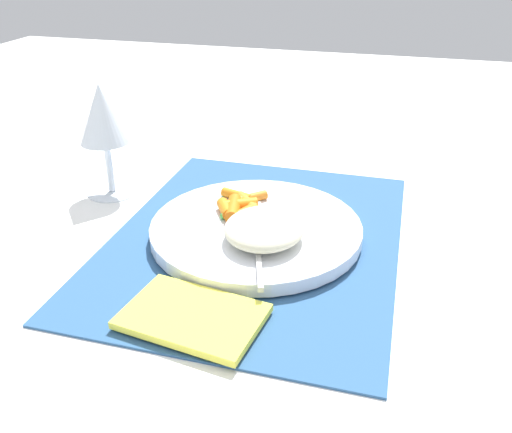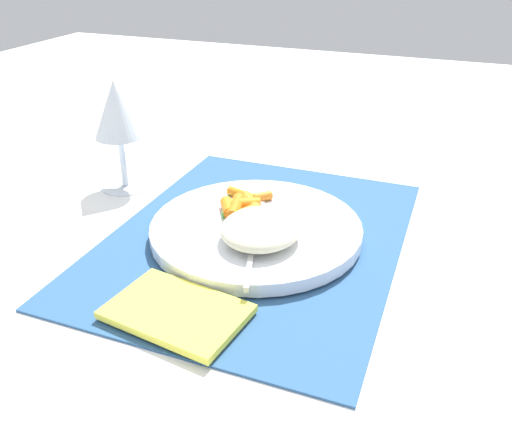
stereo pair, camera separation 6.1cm
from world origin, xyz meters
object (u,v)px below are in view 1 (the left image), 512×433
object	(u,v)px
rice_mound	(264,228)
carrot_portion	(239,205)
plate	(256,229)
fork	(257,232)
wine_glass	(103,118)
napkin	(193,316)

from	to	relation	value
rice_mound	carrot_portion	bearing A→B (deg)	38.13
plate	fork	size ratio (longest dim) A/B	1.40
carrot_portion	plate	bearing A→B (deg)	-133.85
carrot_portion	fork	world-z (taller)	carrot_portion
rice_mound	wine_glass	distance (m)	0.30
plate	carrot_portion	world-z (taller)	carrot_portion
plate	rice_mound	xyz separation A→B (m)	(-0.04, -0.02, 0.02)
napkin	carrot_portion	bearing A→B (deg)	4.23
rice_mound	napkin	bearing A→B (deg)	166.03
plate	carrot_portion	xyz separation A→B (m)	(0.03, 0.03, 0.02)
fork	rice_mound	bearing A→B (deg)	-127.52
carrot_portion	napkin	distance (m)	0.21
napkin	rice_mound	bearing A→B (deg)	-13.97
plate	carrot_portion	distance (m)	0.05
plate	wine_glass	size ratio (longest dim) A/B	1.62
rice_mound	fork	bearing A→B (deg)	52.48
wine_glass	rice_mound	bearing A→B (deg)	-112.72
carrot_portion	wine_glass	size ratio (longest dim) A/B	0.53
rice_mound	plate	bearing A→B (deg)	29.51
carrot_portion	fork	size ratio (longest dim) A/B	0.46
plate	rice_mound	world-z (taller)	rice_mound
rice_mound	carrot_portion	xyz separation A→B (m)	(0.07, 0.05, -0.01)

